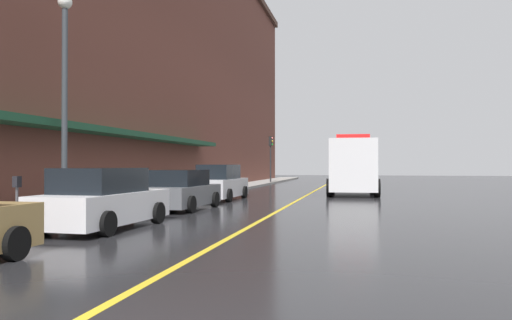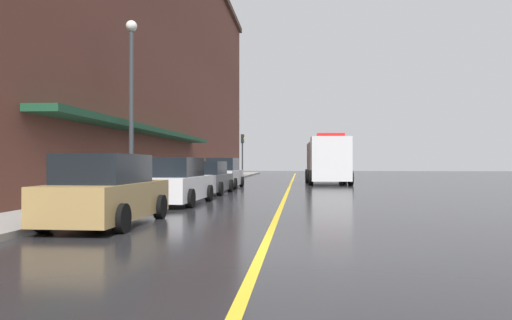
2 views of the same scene
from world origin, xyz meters
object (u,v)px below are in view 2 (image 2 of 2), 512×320
object	(u,v)px
parked_car_1	(175,182)
parked_car_3	(224,174)
parked_car_2	(206,178)
box_truck	(327,161)
parking_meter_0	(119,176)
traffic_light_near	(242,147)
parking_meter_1	(196,170)
parked_car_0	(107,192)
parking_meter_2	(137,175)
street_lamp_left	(131,89)

from	to	relation	value
parked_car_1	parked_car_3	world-z (taller)	parked_car_3
parked_car_2	box_truck	xyz separation A→B (m)	(6.45, 11.92, 0.90)
parking_meter_0	traffic_light_near	xyz separation A→B (m)	(0.06, 34.53, 2.10)
parking_meter_1	traffic_light_near	xyz separation A→B (m)	(0.06, 22.37, 2.10)
box_truck	traffic_light_near	world-z (taller)	traffic_light_near
parked_car_2	traffic_light_near	world-z (taller)	traffic_light_near
parked_car_3	traffic_light_near	size ratio (longest dim) A/B	1.08
parking_meter_1	parked_car_0	bearing A→B (deg)	-85.30
parked_car_0	parked_car_2	xyz separation A→B (m)	(0.12, 11.83, -0.06)
parked_car_0	parked_car_1	size ratio (longest dim) A/B	0.97
parked_car_2	traffic_light_near	xyz separation A→B (m)	(-1.41, 27.01, 2.41)
parking_meter_2	street_lamp_left	bearing A→B (deg)	119.14
parking_meter_2	traffic_light_near	size ratio (longest dim) A/B	0.31
box_truck	traffic_light_near	size ratio (longest dim) A/B	1.82
parked_car_0	parked_car_2	bearing A→B (deg)	0.17
parked_car_2	parked_car_0	bearing A→B (deg)	-178.64
parking_meter_2	traffic_light_near	world-z (taller)	traffic_light_near
parked_car_0	parking_meter_1	world-z (taller)	parked_car_0
parked_car_0	street_lamp_left	bearing A→B (deg)	15.92
parked_car_3	parking_meter_1	world-z (taller)	parked_car_3
street_lamp_left	parked_car_0	bearing A→B (deg)	-74.83
parked_car_1	parking_meter_0	world-z (taller)	parked_car_1
parking_meter_0	parking_meter_1	size ratio (longest dim) A/B	1.00
traffic_light_near	parked_car_2	bearing A→B (deg)	-87.00
parked_car_1	parking_meter_1	size ratio (longest dim) A/B	3.47
box_truck	parking_meter_0	bearing A→B (deg)	-23.74
parking_meter_0	parking_meter_2	xyz separation A→B (m)	(0.00, 1.82, 0.00)
parked_car_0	box_truck	xyz separation A→B (m)	(6.58, 23.75, 0.84)
parked_car_1	parked_car_3	xyz separation A→B (m)	(-0.00, 11.36, 0.04)
parking_meter_2	parked_car_1	bearing A→B (deg)	-8.16
parked_car_0	parking_meter_1	size ratio (longest dim) A/B	3.36
parked_car_0	street_lamp_left	xyz separation A→B (m)	(-1.95, 7.21, 3.60)
box_truck	parking_meter_0	size ratio (longest dim) A/B	5.87
street_lamp_left	traffic_light_near	bearing A→B (deg)	88.80
parking_meter_2	street_lamp_left	xyz separation A→B (m)	(-0.60, 1.08, 3.34)
parked_car_1	parked_car_3	distance (m)	11.36
parked_car_3	box_truck	distance (m)	9.18
parking_meter_0	parking_meter_1	xyz separation A→B (m)	(0.00, 12.17, 0.00)
parked_car_2	parking_meter_2	bearing A→B (deg)	167.44
parked_car_2	parking_meter_1	bearing A→B (deg)	19.57
parked_car_1	parking_meter_0	distance (m)	2.20
parked_car_3	parking_meter_0	size ratio (longest dim) A/B	3.50
parked_car_1	parked_car_2	xyz separation A→B (m)	(-0.01, 5.91, -0.05)
parked_car_2	box_truck	size ratio (longest dim) A/B	0.56
traffic_light_near	parking_meter_1	bearing A→B (deg)	-90.16
parked_car_2	parking_meter_2	world-z (taller)	parked_car_2
parked_car_1	parking_meter_1	xyz separation A→B (m)	(-1.48, 10.56, 0.27)
street_lamp_left	traffic_light_near	distance (m)	31.67
traffic_light_near	parking_meter_0	bearing A→B (deg)	-90.10
parked_car_0	parking_meter_1	distance (m)	16.54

